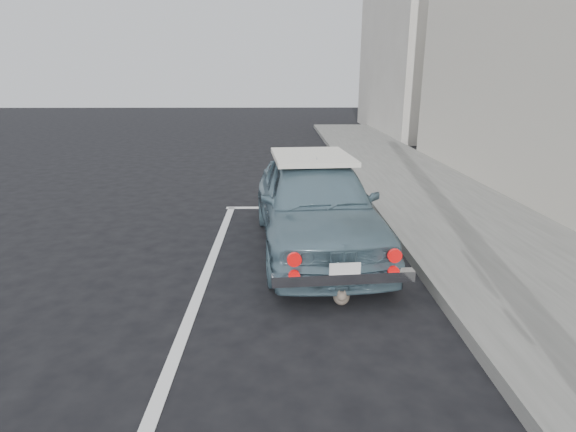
% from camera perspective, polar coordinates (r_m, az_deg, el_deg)
% --- Properties ---
extents(building_far, '(3.50, 10.00, 8.00)m').
position_cam_1_polar(building_far, '(22.86, 16.08, 20.32)').
color(building_far, '#BBB5AA').
rests_on(building_far, ground).
extents(pline_front, '(3.00, 0.12, 0.01)m').
position_cam_1_polar(pline_front, '(8.76, 1.98, 1.09)').
color(pline_front, silver).
rests_on(pline_front, ground).
extents(pline_side, '(0.12, 7.00, 0.01)m').
position_cam_1_polar(pline_side, '(5.54, -10.97, -8.88)').
color(pline_side, silver).
rests_on(pline_side, ground).
extents(retro_coupe, '(1.94, 4.12, 1.36)m').
position_cam_1_polar(retro_coupe, '(6.53, 3.46, 1.79)').
color(retro_coupe, slate).
rests_on(retro_coupe, ground).
extents(cat, '(0.22, 0.42, 0.23)m').
position_cam_1_polar(cat, '(5.07, 6.80, -9.97)').
color(cat, '#61574A').
rests_on(cat, ground).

